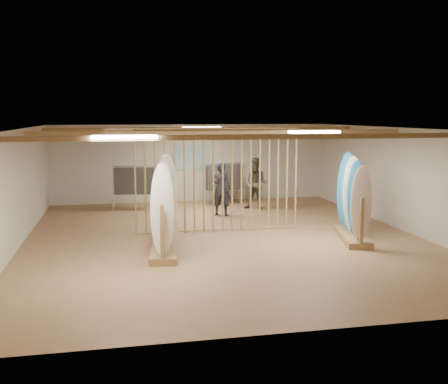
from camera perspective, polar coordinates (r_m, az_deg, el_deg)
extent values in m
plane|color=#9F714C|center=(13.55, 0.00, -5.03)|extent=(12.00, 12.00, 0.00)
plane|color=gray|center=(13.18, 0.00, 6.90)|extent=(12.00, 12.00, 0.00)
plane|color=beige|center=(19.17, -3.61, 3.16)|extent=(12.00, 0.00, 12.00)
plane|color=beige|center=(7.60, 9.17, -5.00)|extent=(12.00, 0.00, 12.00)
plane|color=beige|center=(13.24, -21.71, 0.22)|extent=(0.00, 12.00, 12.00)
plane|color=beige|center=(15.11, 18.92, 1.31)|extent=(0.00, 12.00, 12.00)
cube|color=olive|center=(13.19, 0.00, 6.55)|extent=(9.50, 6.12, 0.10)
cube|color=white|center=(13.19, 0.00, 6.63)|extent=(1.20, 0.35, 0.06)
cylinder|color=#A88D51|center=(13.83, -9.64, 1.03)|extent=(0.05, 0.05, 2.78)
cylinder|color=#A88D51|center=(13.84, -8.57, 1.06)|extent=(0.05, 0.05, 2.78)
cylinder|color=#A88D51|center=(13.85, -7.50, 1.09)|extent=(0.05, 0.05, 2.78)
cylinder|color=#A88D51|center=(13.88, -6.44, 1.12)|extent=(0.05, 0.05, 2.78)
cylinder|color=#A88D51|center=(13.90, -5.37, 1.15)|extent=(0.05, 0.05, 2.78)
cylinder|color=#A88D51|center=(13.93, -4.32, 1.18)|extent=(0.05, 0.05, 2.78)
cylinder|color=#A88D51|center=(13.97, -3.26, 1.20)|extent=(0.05, 0.05, 2.78)
cylinder|color=#A88D51|center=(14.00, -2.22, 1.23)|extent=(0.05, 0.05, 2.78)
cylinder|color=#A88D51|center=(14.05, -1.17, 1.26)|extent=(0.05, 0.05, 2.78)
cylinder|color=#A88D51|center=(14.10, -0.14, 1.29)|extent=(0.05, 0.05, 2.78)
cylinder|color=#A88D51|center=(14.15, 0.89, 1.31)|extent=(0.05, 0.05, 2.78)
cylinder|color=#A88D51|center=(14.21, 1.91, 1.34)|extent=(0.05, 0.05, 2.78)
cylinder|color=#A88D51|center=(14.27, 2.92, 1.36)|extent=(0.05, 0.05, 2.78)
cylinder|color=#A88D51|center=(14.34, 3.92, 1.39)|extent=(0.05, 0.05, 2.78)
cylinder|color=#A88D51|center=(14.41, 4.91, 1.41)|extent=(0.05, 0.05, 2.78)
cylinder|color=#A88D51|center=(14.48, 5.89, 1.43)|extent=(0.05, 0.05, 2.78)
cylinder|color=#A88D51|center=(14.56, 6.87, 1.45)|extent=(0.05, 0.05, 2.78)
cylinder|color=#A88D51|center=(14.65, 7.83, 1.48)|extent=(0.05, 0.05, 2.78)
cube|color=teal|center=(19.14, -3.61, 3.75)|extent=(1.40, 0.03, 0.90)
cube|color=olive|center=(12.61, -6.38, -5.73)|extent=(0.99, 3.14, 0.16)
cylinder|color=black|center=(12.40, -6.46, -1.24)|extent=(0.40, 3.02, 0.01)
ellipsoid|color=white|center=(11.06, -6.73, -1.99)|extent=(0.52, 0.13, 2.00)
ellipsoid|color=silver|center=(11.50, -6.64, -1.59)|extent=(0.52, 0.13, 2.00)
ellipsoid|color=silver|center=(11.94, -6.55, -1.22)|extent=(0.52, 0.13, 2.00)
ellipsoid|color=silver|center=(12.39, -6.46, -0.87)|extent=(0.52, 0.13, 2.00)
ellipsoid|color=silver|center=(12.83, -6.39, -0.55)|extent=(0.52, 0.13, 2.00)
ellipsoid|color=white|center=(13.27, -6.31, -0.25)|extent=(0.52, 0.13, 2.00)
ellipsoid|color=silver|center=(13.72, -6.25, 0.04)|extent=(0.52, 0.13, 2.00)
cube|color=olive|center=(13.78, 13.74, -4.71)|extent=(1.07, 2.26, 0.16)
cylinder|color=black|center=(13.60, 13.88, -0.76)|extent=(0.52, 2.08, 0.01)
ellipsoid|color=silver|center=(12.73, 14.70, -1.05)|extent=(0.50, 0.18, 1.92)
ellipsoid|color=#2D8CD1|center=(13.16, 14.28, -0.73)|extent=(0.50, 0.18, 1.92)
ellipsoid|color=white|center=(13.59, 13.89, -0.43)|extent=(0.50, 0.18, 1.92)
ellipsoid|color=#2D8CD1|center=(14.02, 13.52, -0.15)|extent=(0.50, 0.18, 1.92)
ellipsoid|color=#2D8CD1|center=(14.45, 13.17, 0.11)|extent=(0.50, 0.18, 1.92)
cylinder|color=silver|center=(17.45, -9.73, 2.78)|extent=(1.42, 0.19, 0.03)
cube|color=black|center=(17.50, -9.69, 1.21)|extent=(1.35, 0.50, 0.86)
cylinder|color=silver|center=(17.53, -9.67, 0.47)|extent=(0.03, 0.03, 1.52)
cylinder|color=silver|center=(18.29, 0.05, 3.10)|extent=(1.36, 0.41, 0.03)
cube|color=black|center=(18.34, 0.05, 1.62)|extent=(1.35, 0.69, 0.85)
cylinder|color=silver|center=(18.37, 0.05, 0.92)|extent=(0.03, 0.03, 1.50)
imported|color=#25252C|center=(16.41, -0.33, 0.77)|extent=(0.84, 0.73, 1.93)
imported|color=#3D392F|center=(17.45, 3.49, 1.28)|extent=(1.20, 1.14, 1.97)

